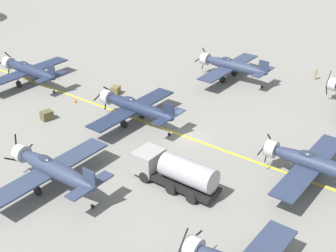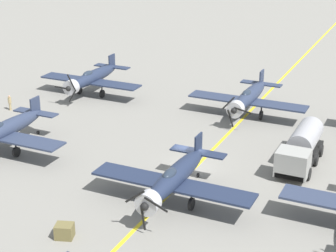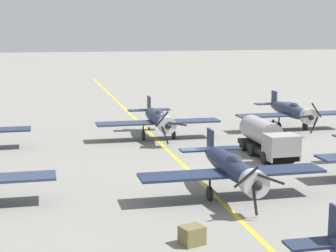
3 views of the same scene
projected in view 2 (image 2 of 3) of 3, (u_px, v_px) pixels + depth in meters
name	position (u px, v px, depth m)	size (l,w,h in m)	color
ground_plane	(192.00, 170.00, 45.32)	(400.00, 400.00, 0.00)	gray
taxiway_stripe	(192.00, 170.00, 45.32)	(0.30, 160.00, 0.01)	yellow
airplane_near_right	(92.00, 78.00, 62.76)	(12.00, 9.98, 3.65)	#232E47
airplane_near_center	(248.00, 97.00, 56.35)	(12.00, 9.98, 3.65)	#2A344E
airplane_mid_right	(3.00, 131.00, 47.92)	(12.00, 9.98, 3.65)	#2D3750
airplane_mid_center	(174.00, 178.00, 39.59)	(12.00, 9.98, 3.65)	#202A43
fuel_tanker	(301.00, 148.00, 45.74)	(2.68, 8.00, 2.98)	black
ground_crew_walking	(10.00, 102.00, 58.43)	(0.35, 0.35, 1.62)	tan
supply_crate_mid_lane	(64.00, 231.00, 35.95)	(1.14, 0.95, 0.95)	brown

